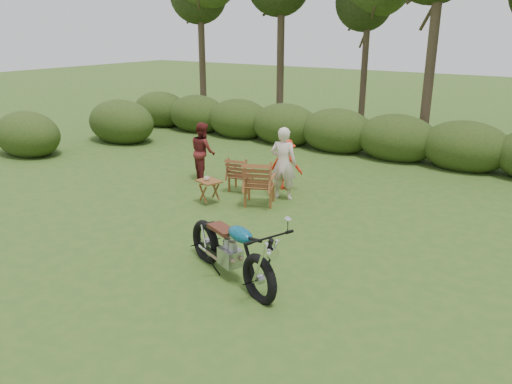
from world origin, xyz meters
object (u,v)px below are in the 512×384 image
Objects in this scene: motorcycle at (231,277)px; child at (286,189)px; side_table at (209,192)px; adult_b at (204,179)px; lawn_chair_left at (241,190)px; cup at (207,179)px; lawn_chair_right at (260,204)px; adult_a at (283,198)px.

motorcycle is 1.80× the size of child.
side_table is 1.99m from adult_b.
child reaches higher than lawn_chair_left.
motorcycle and cup have the same top height.
lawn_chair_right is (-1.57, 3.23, 0.00)m from motorcycle.
cup is 2.06m from adult_b.
motorcycle is at bearing 91.56° from lawn_chair_right.
adult_b is (-2.34, 0.83, 0.00)m from lawn_chair_right.
cup reaches higher than side_table.
adult_a is (1.19, 0.06, 0.00)m from lawn_chair_left.
side_table reaches higher than lawn_chair_right.
adult_b is (-1.35, 1.43, -0.28)m from side_table.
child is (-0.09, 1.33, 0.00)m from lawn_chair_right.
lawn_chair_left is 1.38m from cup.
child is (0.86, 0.74, 0.00)m from lawn_chair_left.
adult_b reaches higher than child.
side_table is at bearing 7.06° from lawn_chair_right.
cup is at bearing 74.39° from lawn_chair_left.
lawn_chair_left is at bearing 26.81° from child.
cup is at bearing 163.53° from adult_b.
child reaches higher than lawn_chair_right.
cup reaches higher than lawn_chair_left.
cup is (-2.59, 2.59, 0.61)m from motorcycle.
side_table is at bearing 51.22° from child.
motorcycle is 2.14× the size of lawn_chair_right.
lawn_chair_left is 1.23m from side_table.
adult_a is at bearing -152.24° from adult_b.
lawn_chair_right is 1.35m from cup.
lawn_chair_left is 1.13m from child.
lawn_chair_right is 1.24× the size of lawn_chair_left.
side_table is 0.32× the size of adult_a.
lawn_chair_right reaches higher than lawn_chair_left.
motorcycle is at bearing -45.70° from side_table.
cup is 0.07× the size of adult_a.
lawn_chair_right is at bearing 31.37° from side_table.
motorcycle is 4.85m from child.
adult_a is at bearing 101.99° from child.
adult_a is (1.27, 1.29, -0.61)m from cup.
adult_b reaches higher than lawn_chair_left.
adult_b is (-3.91, 4.05, 0.00)m from motorcycle.
motorcycle is at bearing -44.95° from cup.
motorcycle is 3.72m from cup.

